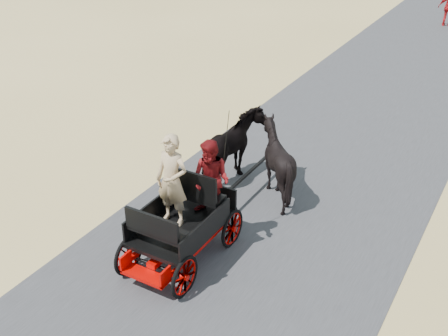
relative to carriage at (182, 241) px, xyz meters
The scene contains 7 objects.
ground 0.95m from the carriage, ahead, with size 140.00×140.00×0.00m, color tan.
road 0.95m from the carriage, ahead, with size 6.00×140.00×0.01m, color #38383A.
carriage is the anchor object (origin of this frame).
horse_left 3.09m from the carriage, 100.39° to the left, with size 0.91×2.01×1.70m, color black.
horse_right 3.09m from the carriage, 79.61° to the left, with size 1.37×1.54×1.70m, color black.
driver_man 1.28m from the carriage, 165.96° to the left, with size 0.66×0.43×1.80m, color tan.
passenger_woman 1.33m from the carriage, 63.43° to the left, with size 0.77×0.60×1.58m, color #660C0F.
Camera 1 is at (4.18, -7.01, 6.73)m, focal length 45.00 mm.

